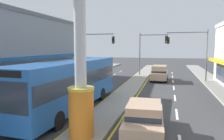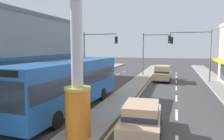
% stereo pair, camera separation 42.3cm
% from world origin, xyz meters
% --- Properties ---
extents(median_strip, '(1.96, 52.00, 0.14)m').
position_xyz_m(median_strip, '(0.00, 18.00, 0.07)').
color(median_strip, gray).
rests_on(median_strip, ground).
extents(sidewalk_left, '(2.41, 60.00, 0.18)m').
position_xyz_m(sidewalk_left, '(-8.79, 16.00, 0.09)').
color(sidewalk_left, gray).
rests_on(sidewalk_left, ground).
extents(lane_markings, '(8.70, 52.00, 0.01)m').
position_xyz_m(lane_markings, '(0.00, 16.65, 0.00)').
color(lane_markings, silver).
rests_on(lane_markings, ground).
extents(district_sign, '(7.44, 1.17, 8.37)m').
position_xyz_m(district_sign, '(-0.00, 4.18, 4.74)').
color(district_sign, orange).
rests_on(district_sign, median_strip).
extents(storefront_left, '(8.00, 19.03, 8.04)m').
position_xyz_m(storefront_left, '(-14.21, 17.92, 4.02)').
color(storefront_left, gray).
rests_on(storefront_left, ground).
extents(traffic_light_left_side, '(4.86, 0.46, 6.20)m').
position_xyz_m(traffic_light_left_side, '(-6.21, 22.71, 4.25)').
color(traffic_light_left_side, slate).
rests_on(traffic_light_left_side, ground).
extents(traffic_light_right_side, '(4.86, 0.46, 6.20)m').
position_xyz_m(traffic_light_right_side, '(6.21, 22.39, 4.25)').
color(traffic_light_right_side, slate).
rests_on(traffic_light_right_side, ground).
extents(traffic_light_median_far, '(4.20, 0.46, 6.20)m').
position_xyz_m(traffic_light_median_far, '(1.11, 26.36, 4.19)').
color(traffic_light_median_far, slate).
rests_on(traffic_light_median_far, ground).
extents(suv_near_right_lane, '(2.04, 4.64, 1.90)m').
position_xyz_m(suv_near_right_lane, '(2.63, 22.48, 0.98)').
color(suv_near_right_lane, tan).
rests_on(suv_near_right_lane, ground).
extents(bus_near_left_lane, '(2.97, 11.29, 3.26)m').
position_xyz_m(bus_near_left_lane, '(-2.63, 8.49, 1.87)').
color(bus_near_left_lane, '#1E5199').
rests_on(bus_near_left_lane, ground).
extents(sedan_mid_left_lane, '(2.02, 4.39, 1.53)m').
position_xyz_m(sedan_mid_left_lane, '(2.63, 5.66, 0.79)').
color(sedan_mid_left_lane, tan).
rests_on(sedan_mid_left_lane, ground).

